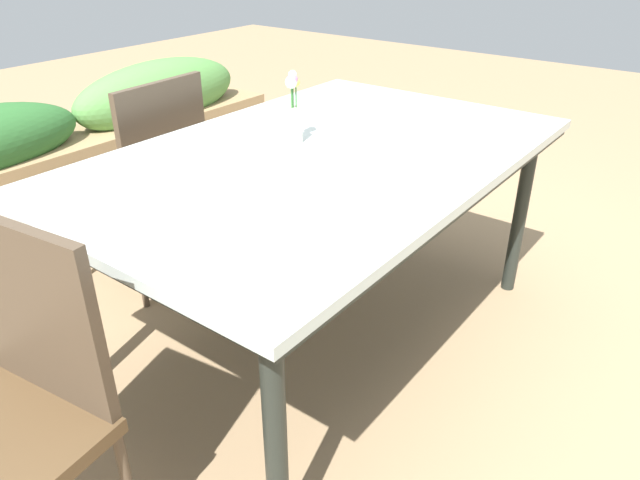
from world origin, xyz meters
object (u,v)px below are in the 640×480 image
(flower_vase, at_px, (293,113))
(chair_far_side, at_px, (148,172))
(dining_table, at_px, (320,167))
(planter_box, at_px, (82,149))

(flower_vase, bearing_deg, chair_far_side, 98.76)
(dining_table, height_order, flower_vase, flower_vase)
(flower_vase, xyz_separation_m, planter_box, (0.15, 1.70, -0.54))
(flower_vase, bearing_deg, dining_table, -99.72)
(chair_far_side, relative_size, planter_box, 0.36)
(chair_far_side, bearing_deg, flower_vase, -84.43)
(planter_box, bearing_deg, chair_far_side, -105.70)
(dining_table, relative_size, chair_far_side, 1.94)
(dining_table, bearing_deg, flower_vase, 80.28)
(dining_table, distance_m, chair_far_side, 0.90)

